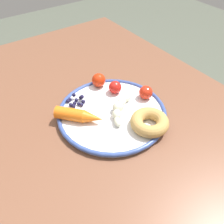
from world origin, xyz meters
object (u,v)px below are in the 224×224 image
(plate, at_px, (112,113))
(donut, at_px, (150,122))
(tomato_mid, at_px, (115,87))
(dining_table, at_px, (111,147))
(tomato_far, at_px, (99,80))
(carrot_orange, at_px, (79,116))
(banana, at_px, (120,108))
(blueberry_pile, at_px, (76,101))
(tomato_near, at_px, (146,92))

(plate, xyz_separation_m, donut, (0.10, 0.05, 0.02))
(donut, xyz_separation_m, tomato_mid, (-0.17, 0.01, 0.00))
(dining_table, distance_m, tomato_far, 0.21)
(tomato_far, bearing_deg, carrot_orange, -51.78)
(dining_table, height_order, banana, banana)
(plate, bearing_deg, carrot_orange, -105.01)
(plate, distance_m, blueberry_pile, 0.11)
(blueberry_pile, distance_m, tomato_mid, 0.12)
(dining_table, xyz_separation_m, blueberry_pile, (-0.13, -0.03, 0.10))
(tomato_far, bearing_deg, plate, -16.52)
(donut, relative_size, tomato_far, 2.34)
(dining_table, height_order, tomato_mid, tomato_mid)
(tomato_near, height_order, tomato_far, tomato_far)
(plate, height_order, donut, donut)
(plate, height_order, tomato_near, tomato_near)
(tomato_near, bearing_deg, dining_table, -78.49)
(carrot_orange, distance_m, tomato_mid, 0.16)
(donut, bearing_deg, tomato_mid, 176.11)
(tomato_mid, bearing_deg, plate, -41.37)
(carrot_orange, relative_size, blueberry_pile, 2.30)
(banana, xyz_separation_m, donut, (0.09, 0.03, 0.00))
(plate, distance_m, tomato_far, 0.13)
(plate, distance_m, tomato_near, 0.12)
(banana, bearing_deg, tomato_near, 92.36)
(carrot_orange, bearing_deg, banana, 72.31)
(dining_table, relative_size, tomato_far, 29.69)
(tomato_mid, bearing_deg, dining_table, -40.26)
(banana, distance_m, carrot_orange, 0.11)
(banana, relative_size, carrot_orange, 0.92)
(banana, bearing_deg, tomato_mid, 152.49)
(carrot_orange, xyz_separation_m, blueberry_pile, (-0.07, 0.03, -0.01))
(banana, height_order, tomato_mid, tomato_mid)
(donut, xyz_separation_m, tomato_near, (-0.10, 0.07, 0.00))
(dining_table, bearing_deg, tomato_near, 101.51)
(tomato_far, bearing_deg, tomato_mid, 21.01)
(carrot_orange, distance_m, blueberry_pile, 0.07)
(donut, bearing_deg, carrot_orange, -132.49)
(blueberry_pile, relative_size, tomato_near, 1.29)
(donut, bearing_deg, plate, -155.05)
(dining_table, relative_size, banana, 11.63)
(tomato_mid, bearing_deg, tomato_far, -158.99)
(dining_table, height_order, donut, donut)
(dining_table, relative_size, carrot_orange, 10.65)
(banana, xyz_separation_m, tomato_far, (-0.13, 0.02, 0.01))
(donut, height_order, blueberry_pile, donut)
(plate, xyz_separation_m, banana, (0.01, 0.02, 0.02))
(tomato_near, distance_m, tomato_mid, 0.09)
(plate, height_order, banana, banana)
(tomato_near, relative_size, tomato_mid, 1.04)
(plate, xyz_separation_m, tomato_mid, (-0.07, 0.06, 0.02))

